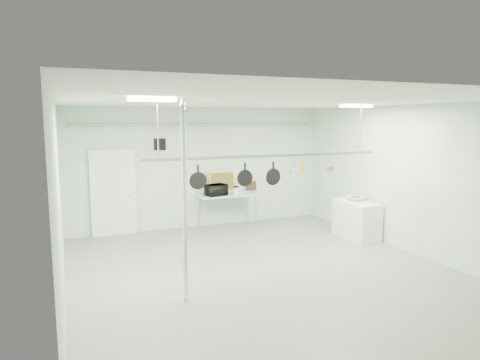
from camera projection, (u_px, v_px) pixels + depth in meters
name	position (u px, v px, depth m)	size (l,w,h in m)	color
floor	(265.00, 274.00, 8.05)	(8.00, 8.00, 0.00)	gray
ceiling	(267.00, 102.00, 7.60)	(7.00, 8.00, 0.02)	silver
back_wall	(201.00, 168.00, 11.47)	(7.00, 0.02, 3.20)	silver
right_wall	(413.00, 180.00, 9.15)	(0.02, 8.00, 3.20)	silver
door	(113.00, 194.00, 10.63)	(1.10, 0.10, 2.20)	silver
wall_vent	(160.00, 144.00, 10.95)	(0.30, 0.04, 0.30)	black
conduit_pipe	(201.00, 125.00, 11.23)	(0.07, 0.07, 6.60)	gray
chrome_pole	(184.00, 203.00, 6.63)	(0.08, 0.08, 3.20)	silver
prep_table	(227.00, 197.00, 11.45)	(1.60, 0.70, 0.91)	#A7C4B2
side_cabinet	(356.00, 220.00, 10.46)	(0.60, 1.20, 0.90)	silver
pot_rack	(269.00, 154.00, 8.09)	(4.80, 0.06, 1.00)	#B7B7BC
light_panel_left	(152.00, 100.00, 6.04)	(0.65, 0.30, 0.05)	white
light_panel_right	(356.00, 106.00, 9.06)	(0.65, 0.30, 0.05)	white
microwave	(216.00, 190.00, 11.18)	(0.53, 0.36, 0.30)	black
coffee_canister	(236.00, 191.00, 11.37)	(0.14, 0.14, 0.18)	silver
painting_large	(222.00, 182.00, 11.66)	(0.78, 0.05, 0.58)	gold
painting_small	(251.00, 186.00, 12.02)	(0.30, 0.04, 0.25)	black
fruit_bowl	(355.00, 199.00, 10.52)	(0.42, 0.42, 0.10)	silver
skillet_left	(198.00, 177.00, 7.60)	(0.31, 0.06, 0.44)	black
skillet_mid	(245.00, 174.00, 7.95)	(0.31, 0.06, 0.43)	black
skillet_right	(273.00, 173.00, 8.17)	(0.33, 0.06, 0.45)	black
whisk	(295.00, 169.00, 8.34)	(0.16, 0.16, 0.32)	#B9B8BD
grater	(303.00, 166.00, 8.40)	(0.10, 0.02, 0.24)	yellow
saucepan	(330.00, 165.00, 8.64)	(0.12, 0.08, 0.24)	#A7A8AC
fruit_cluster	(355.00, 197.00, 10.51)	(0.24, 0.24, 0.09)	#9B2B0E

